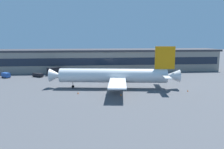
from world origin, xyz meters
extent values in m
plane|color=#4C4F54|center=(0.00, 0.00, 0.00)|extent=(600.00, 600.00, 0.00)
cube|color=gray|center=(0.00, 55.99, 6.00)|extent=(145.72, 19.62, 12.00)
cube|color=#38383D|center=(0.00, 55.99, 12.60)|extent=(148.64, 20.01, 1.20)
cube|color=#192333|center=(0.00, 46.13, 6.60)|extent=(142.81, 0.16, 4.32)
cylinder|color=white|center=(3.07, 4.48, 5.17)|extent=(43.68, 11.48, 5.64)
cone|color=white|center=(-20.06, 7.66, 5.17)|extent=(5.76, 6.00, 5.36)
cone|color=white|center=(26.48, 1.27, 5.17)|extent=(6.83, 5.87, 5.07)
cube|color=orange|center=(23.53, 1.67, 12.50)|extent=(7.89, 1.57, 9.02)
cube|color=white|center=(22.20, -4.40, 6.02)|extent=(3.76, 10.38, 0.30)
cube|color=white|center=(23.88, 7.88, 6.02)|extent=(3.76, 10.38, 0.30)
cube|color=white|center=(3.34, -8.24, 4.61)|extent=(8.60, 20.13, 0.50)
cube|color=white|center=(6.76, 16.66, 4.61)|extent=(8.60, 20.13, 0.50)
cylinder|color=#99999E|center=(2.75, -5.21, 2.66)|extent=(5.03, 3.70, 3.10)
cylinder|color=#99999E|center=(5.37, 13.90, 2.66)|extent=(5.03, 3.70, 3.10)
cylinder|color=black|center=(-13.24, 6.72, 0.55)|extent=(1.16, 0.64, 1.10)
cylinder|color=slate|center=(-13.24, 6.72, 2.00)|extent=(0.24, 0.24, 2.36)
cylinder|color=black|center=(4.87, 1.67, 0.55)|extent=(1.16, 0.64, 1.10)
cylinder|color=slate|center=(4.87, 1.67, 2.00)|extent=(0.24, 0.24, 2.36)
cylinder|color=black|center=(5.56, 6.70, 0.55)|extent=(1.16, 0.64, 1.10)
cylinder|color=slate|center=(5.56, 6.70, 2.00)|extent=(0.24, 0.24, 2.36)
cube|color=black|center=(-20.30, 33.59, 1.10)|extent=(4.79, 3.63, 1.50)
cube|color=black|center=(-19.21, 34.12, 1.40)|extent=(2.15, 2.25, 0.38)
cylinder|color=black|center=(-19.28, 35.04, 0.35)|extent=(0.76, 0.58, 0.70)
cylinder|color=black|center=(-18.54, 33.50, 0.35)|extent=(0.76, 0.58, 0.70)
cylinder|color=black|center=(-22.05, 33.69, 0.35)|extent=(0.76, 0.58, 0.70)
cylinder|color=black|center=(-21.31, 32.15, 0.35)|extent=(0.76, 0.58, 0.70)
cube|color=red|center=(20.72, 41.85, 1.10)|extent=(3.80, 2.38, 1.50)
cube|color=black|center=(21.70, 41.74, 1.40)|extent=(1.45, 1.97, 0.38)
cylinder|color=black|center=(22.07, 42.61, 0.35)|extent=(0.73, 0.38, 0.70)
cylinder|color=black|center=(21.87, 40.82, 0.35)|extent=(0.73, 0.38, 0.70)
cylinder|color=black|center=(19.56, 42.88, 0.35)|extent=(0.73, 0.38, 0.70)
cylinder|color=black|center=(19.37, 41.09, 0.35)|extent=(0.73, 0.38, 0.70)
cube|color=black|center=(-25.78, 40.78, 2.25)|extent=(7.53, 5.87, 3.80)
cube|color=black|center=(-27.50, 39.79, 3.01)|extent=(3.38, 3.33, 0.95)
cylinder|color=black|center=(-27.38, 38.51, 0.35)|extent=(0.76, 0.61, 0.70)
cylinder|color=black|center=(-28.55, 40.53, 0.35)|extent=(0.76, 0.61, 0.70)
cylinder|color=black|center=(-23.02, 41.04, 0.35)|extent=(0.76, 0.61, 0.70)
cylinder|color=black|center=(-24.19, 43.06, 0.35)|extent=(0.76, 0.61, 0.70)
cube|color=black|center=(-33.28, 35.20, 1.15)|extent=(6.35, 5.39, 1.60)
cube|color=black|center=(-34.70, 36.23, 1.47)|extent=(2.89, 2.81, 0.40)
cylinder|color=black|center=(-35.62, 35.79, 0.35)|extent=(0.74, 0.66, 0.70)
cylinder|color=black|center=(-34.56, 37.24, 0.35)|extent=(0.74, 0.66, 0.70)
cylinder|color=black|center=(-32.00, 33.15, 0.35)|extent=(0.74, 0.66, 0.70)
cylinder|color=black|center=(-30.94, 34.60, 0.35)|extent=(0.74, 0.66, 0.70)
cube|color=#2651A5|center=(-49.11, 34.58, 1.45)|extent=(5.31, 5.15, 2.20)
cube|color=black|center=(-50.16, 35.55, 1.89)|extent=(2.71, 2.72, 0.55)
cylinder|color=black|center=(-51.11, 35.08, 0.35)|extent=(0.72, 0.70, 0.70)
cylinder|color=black|center=(-49.77, 36.54, 0.35)|extent=(0.72, 0.70, 0.70)
cylinder|color=black|center=(-48.44, 32.61, 0.35)|extent=(0.72, 0.70, 0.70)
cylinder|color=black|center=(-47.10, 34.07, 0.35)|extent=(0.72, 0.70, 0.70)
cone|color=#F2590C|center=(30.95, -4.36, 0.34)|extent=(0.54, 0.54, 0.68)
cone|color=#F2590C|center=(4.65, -7.88, 0.35)|extent=(0.57, 0.57, 0.71)
cone|color=#F2590C|center=(-10.72, -3.88, 0.34)|extent=(0.54, 0.54, 0.67)
camera|label=1|loc=(-6.52, -87.53, 20.50)|focal=37.16mm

